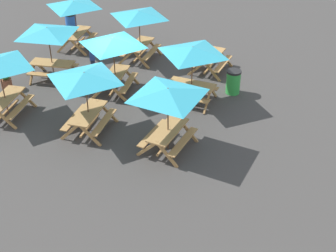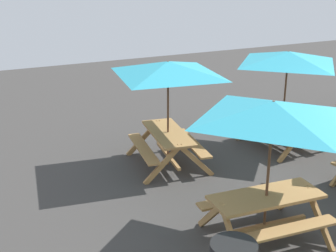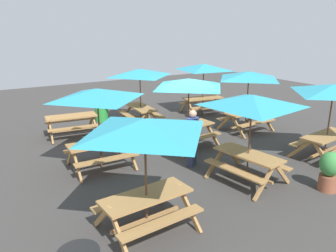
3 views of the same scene
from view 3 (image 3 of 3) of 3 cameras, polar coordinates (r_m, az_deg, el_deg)
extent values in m
plane|color=#3D3A38|center=(11.16, 3.02, -3.46)|extent=(29.23, 29.23, 0.00)
cube|color=#A87A44|center=(10.97, 25.94, -1.48)|extent=(1.86, 0.87, 0.05)
cube|color=#A87A44|center=(11.30, 23.31, -2.20)|extent=(1.82, 0.43, 0.04)
cube|color=#A87A44|center=(11.90, 25.93, -2.01)|extent=(0.14, 0.80, 0.81)
cube|color=#A87A44|center=(10.59, 21.98, -3.73)|extent=(0.14, 0.80, 0.81)
cube|color=#A87A44|center=(10.27, 25.43, -4.80)|extent=(0.14, 0.80, 0.81)
cube|color=#A87A44|center=(11.13, 25.60, -4.03)|extent=(1.56, 0.22, 0.06)
cylinder|color=brown|center=(10.86, 26.22, 0.57)|extent=(0.04, 0.04, 2.30)
pyramid|color=teal|center=(10.65, 26.92, 5.79)|extent=(2.18, 2.18, 0.28)
cube|color=#A87A44|center=(12.93, 13.48, 2.37)|extent=(1.82, 0.77, 0.05)
cube|color=#A87A44|center=(13.37, 11.69, 1.67)|extent=(1.81, 0.33, 0.04)
cube|color=#A87A44|center=(12.65, 15.19, 0.56)|extent=(1.81, 0.33, 0.04)
cube|color=#A87A44|center=(13.82, 14.50, 1.64)|extent=(0.09, 0.80, 0.81)
cube|color=#A87A44|center=(13.36, 16.80, 0.94)|extent=(0.09, 0.80, 0.81)
cube|color=#A87A44|center=(12.73, 9.76, 0.65)|extent=(0.09, 0.80, 0.81)
cube|color=#A87A44|center=(12.24, 12.09, -0.15)|extent=(0.09, 0.80, 0.81)
cube|color=#A87A44|center=(13.06, 13.33, 0.16)|extent=(1.56, 0.13, 0.06)
cylinder|color=brown|center=(12.83, 13.60, 4.14)|extent=(0.04, 0.04, 2.30)
pyramid|color=teal|center=(12.66, 13.92, 8.61)|extent=(2.07, 2.07, 0.28)
cube|color=#A87A44|center=(15.20, 6.08, 4.88)|extent=(1.88, 0.96, 0.05)
cube|color=#A87A44|center=(15.73, 5.08, 4.24)|extent=(1.82, 0.52, 0.04)
cube|color=#A87A44|center=(14.80, 7.08, 3.37)|extent=(1.82, 0.52, 0.04)
cube|color=#A87A44|center=(15.97, 7.87, 4.04)|extent=(0.18, 0.80, 0.81)
cube|color=#A87A44|center=(15.36, 9.25, 3.47)|extent=(0.18, 0.80, 0.81)
cube|color=#A87A44|center=(15.24, 2.80, 3.57)|extent=(0.18, 0.80, 0.81)
cube|color=#A87A44|center=(14.61, 4.04, 2.96)|extent=(0.18, 0.80, 0.81)
cube|color=#A87A44|center=(15.31, 6.02, 2.98)|extent=(1.55, 0.30, 0.06)
cylinder|color=brown|center=(15.12, 6.13, 6.40)|extent=(0.04, 0.04, 2.30)
pyramid|color=teal|center=(14.97, 6.25, 10.20)|extent=(2.80, 2.80, 0.28)
cube|color=#A87A44|center=(12.49, -16.51, 1.64)|extent=(1.87, 0.90, 0.05)
cube|color=#A87A44|center=(13.09, -16.79, 0.98)|extent=(1.82, 0.47, 0.04)
cube|color=#A87A44|center=(12.04, -15.99, -0.31)|extent=(1.82, 0.47, 0.04)
cube|color=#A87A44|center=(13.06, -13.26, 0.85)|extent=(0.15, 0.80, 0.81)
cube|color=#A87A44|center=(12.37, -12.55, 0.01)|extent=(0.15, 0.80, 0.81)
cube|color=#A87A44|center=(12.86, -20.05, 0.02)|extent=(0.15, 0.80, 0.81)
cube|color=#A87A44|center=(12.16, -19.72, -0.89)|extent=(0.15, 0.80, 0.81)
cube|color=#A87A44|center=(12.63, -16.32, -0.64)|extent=(1.56, 0.25, 0.06)
cube|color=#A87A44|center=(9.41, -11.73, -2.96)|extent=(1.82, 0.75, 0.05)
cube|color=#A87A44|center=(10.00, -12.64, -3.58)|extent=(1.81, 0.31, 0.04)
cube|color=#A87A44|center=(9.02, -10.50, -5.73)|extent=(1.81, 0.31, 0.04)
cube|color=#A87A44|center=(10.10, -8.07, -3.60)|extent=(0.08, 0.80, 0.81)
cube|color=#A87A44|center=(9.47, -6.40, -4.96)|extent=(0.08, 0.80, 0.81)
cube|color=#A87A44|center=(9.68, -16.68, -5.10)|extent=(0.08, 0.80, 0.81)
cube|color=#A87A44|center=(9.02, -15.57, -6.65)|extent=(0.08, 0.80, 0.81)
cube|color=#A87A44|center=(9.59, -11.55, -5.88)|extent=(1.56, 0.11, 0.06)
cylinder|color=brown|center=(9.28, -11.88, -0.58)|extent=(0.04, 0.04, 2.30)
pyramid|color=teal|center=(9.03, -12.27, 5.55)|extent=(2.05, 2.05, 0.28)
cube|color=#A87A44|center=(13.39, -4.78, 3.28)|extent=(0.84, 1.85, 0.05)
cube|color=#A87A44|center=(13.27, -6.94, 1.79)|extent=(0.40, 1.81, 0.04)
cube|color=#A87A44|center=(13.67, -2.62, 2.35)|extent=(0.40, 1.81, 0.04)
cube|color=#A87A44|center=(14.06, -7.34, 2.30)|extent=(0.80, 0.12, 0.81)
cube|color=#A87A44|center=(14.31, -4.59, 2.65)|extent=(0.80, 0.12, 0.81)
cube|color=#A87A44|center=(12.65, -4.91, 0.73)|extent=(0.80, 0.12, 0.81)
cube|color=#A87A44|center=(12.93, -1.92, 1.14)|extent=(0.80, 0.12, 0.81)
cube|color=#A87A44|center=(13.52, -4.72, 1.14)|extent=(0.19, 1.56, 0.06)
cylinder|color=brown|center=(13.30, -4.82, 4.99)|extent=(0.04, 0.04, 2.30)
pyramid|color=teal|center=(13.13, -4.93, 9.31)|extent=(2.15, 2.15, 0.28)
cube|color=#A87A44|center=(6.49, -3.81, -12.05)|extent=(1.84, 0.82, 0.05)
cube|color=#A87A44|center=(7.05, -6.16, -12.30)|extent=(1.81, 0.38, 0.04)
cube|color=#A87A44|center=(6.24, -0.99, -16.40)|extent=(1.81, 0.38, 0.04)
cube|color=#A87A44|center=(7.31, 0.04, -11.77)|extent=(0.11, 0.80, 0.81)
cube|color=#A87A44|center=(6.81, 3.70, -14.15)|extent=(0.11, 0.80, 0.81)
cube|color=#A87A44|center=(6.66, -11.40, -15.27)|extent=(0.11, 0.80, 0.81)
cube|color=#A87A44|center=(6.10, -8.42, -18.41)|extent=(0.11, 0.80, 0.81)
cube|color=#A87A44|center=(6.76, -3.72, -15.91)|extent=(1.56, 0.17, 0.06)
cylinder|color=brown|center=(6.30, -3.88, -8.78)|extent=(0.04, 0.04, 2.30)
pyramid|color=teal|center=(5.94, -4.07, 0.04)|extent=(2.13, 2.13, 0.28)
cube|color=#A87A44|center=(10.89, 3.51, 0.12)|extent=(1.86, 0.86, 0.05)
cube|color=#A87A44|center=(11.38, 1.71, -0.64)|extent=(1.82, 0.42, 0.04)
cube|color=#A87A44|center=(10.59, 5.40, -2.08)|extent=(1.82, 0.42, 0.04)
cube|color=#A87A44|center=(11.75, 5.25, -0.55)|extent=(0.13, 0.80, 0.81)
cube|color=#A87A44|center=(11.25, 7.72, -1.44)|extent=(0.13, 0.80, 0.81)
cube|color=#A87A44|center=(10.82, -0.93, -2.02)|extent=(0.13, 0.80, 0.81)
cube|color=#A87A44|center=(10.27, 1.45, -3.08)|extent=(0.13, 0.80, 0.81)
cube|color=#A87A44|center=(11.05, 3.47, -2.47)|extent=(1.56, 0.21, 0.06)
cylinder|color=brown|center=(10.78, 3.55, 2.20)|extent=(0.04, 0.04, 2.30)
pyramid|color=teal|center=(10.57, 3.65, 7.51)|extent=(2.17, 2.17, 0.28)
cube|color=#A87A44|center=(8.68, 13.80, -4.81)|extent=(0.95, 1.88, 0.05)
cube|color=#A87A44|center=(8.39, 11.38, -7.58)|extent=(0.51, 1.82, 0.04)
cube|color=#A87A44|center=(9.21, 15.74, -5.63)|extent=(0.51, 1.82, 0.04)
cube|color=#A87A44|center=(9.01, 8.25, -6.21)|extent=(0.80, 0.17, 0.81)
cube|color=#A87A44|center=(9.52, 11.22, -5.05)|extent=(0.80, 0.17, 0.81)
cube|color=#A87A44|center=(8.15, 16.47, -9.35)|extent=(0.80, 0.17, 0.81)
cube|color=#A87A44|center=(8.72, 19.21, -7.83)|extent=(0.80, 0.17, 0.81)
cube|color=#A87A44|center=(8.88, 13.56, -7.93)|extent=(0.29, 1.55, 0.06)
cylinder|color=brown|center=(8.54, 13.99, -2.25)|extent=(0.04, 0.04, 2.30)
pyramid|color=teal|center=(8.28, 14.48, 4.38)|extent=(2.80, 2.80, 0.28)
cylinder|color=green|center=(14.25, -11.52, 2.63)|extent=(0.56, 0.56, 0.90)
cylinder|color=black|center=(14.14, -11.64, 4.55)|extent=(0.59, 0.59, 0.08)
cylinder|color=#935138|center=(9.07, 26.04, -8.87)|extent=(0.44, 0.44, 0.40)
ellipsoid|color=#3D8C42|center=(8.87, 26.46, -5.93)|extent=(0.51, 0.51, 0.61)
cube|color=#2D334C|center=(9.47, 4.19, -4.53)|extent=(0.33, 0.29, 0.85)
cube|color=#334C99|center=(9.23, 4.29, -0.34)|extent=(0.42, 0.36, 0.60)
sphere|color=tan|center=(9.12, 4.34, 2.12)|extent=(0.22, 0.22, 0.22)
camera|label=1|loc=(26.90, 24.08, 27.09)|focal=50.00mm
camera|label=2|loc=(15.89, -30.54, 15.85)|focal=50.00mm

